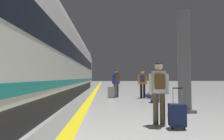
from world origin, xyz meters
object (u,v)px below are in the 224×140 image
Objects in this scene: passenger_mid at (116,81)px; duffel_bag_far at (149,96)px; platform_pillar at (184,63)px; passenger_near at (159,87)px; suitcase_near at (177,115)px; high_speed_train at (12,38)px; waste_bin at (155,93)px; suitcase_mid at (111,92)px; passenger_far at (143,81)px.

duffel_bag_far is at bearing -19.87° from passenger_mid.
platform_pillar is (0.22, -3.89, 1.57)m from duffel_bag_far.
passenger_near is at bearing -102.64° from duffel_bag_far.
passenger_near is 0.79m from suitcase_near.
high_speed_train is 19.65× the size of passenger_mid.
waste_bin is (-0.35, 2.33, -1.27)m from platform_pillar.
platform_pillar is at bearing 47.20° from passenger_near.
suitcase_mid is 1.99m from passenger_far.
high_speed_train is 20.13× the size of passenger_far.
passenger_mid reaches higher than waste_bin.
passenger_near is 1.78× the size of waste_bin.
platform_pillar is (2.09, -4.57, 0.71)m from passenger_mid.
passenger_far is (1.55, -0.46, -0.02)m from passenger_mid.
suitcase_mid is at bearing -135.56° from passenger_mid.
waste_bin is (0.76, 4.20, 0.14)m from suitcase_near.
duffel_bag_far is at bearing 93.18° from platform_pillar.
waste_bin is at bearing -52.25° from passenger_mid.
passenger_mid is (-0.98, 6.45, 0.70)m from suitcase_near.
passenger_near reaches higher than suitcase_mid.
passenger_near is 0.97× the size of passenger_far.
suitcase_near is 0.58× the size of passenger_far.
high_speed_train is 6.06m from suitcase_mid.
passenger_mid is 2.90m from waste_bin.
high_speed_train is 36.98× the size of waste_bin.
platform_pillar is 2.67m from waste_bin.
passenger_far is (1.88, -0.14, 0.64)m from suitcase_mid.
suitcase_near is at bearing -44.93° from passenger_near.
passenger_far is 1.87m from waste_bin.
passenger_near is 3.69× the size of duffel_bag_far.
suitcase_near is 6.56m from passenger_mid.
high_speed_train is 9.35× the size of platform_pillar.
duffel_bag_far is at bearing 77.36° from passenger_near.
duffel_bag_far is 1.60m from waste_bin.
passenger_mid is at bearing 160.13° from duffel_bag_far.
passenger_near is 5.73m from passenger_far.
waste_bin is at bearing -83.98° from passenger_far.
waste_bin is (1.74, -2.25, -0.56)m from passenger_mid.
suitcase_mid is at bearing 175.77° from passenger_far.
platform_pillar is (2.42, -4.25, 1.37)m from suitcase_mid.
platform_pillar is at bearing -60.35° from suitcase_mid.
high_speed_train is 20.75× the size of passenger_near.
platform_pillar reaches higher than passenger_near.
duffel_bag_far is at bearing 85.05° from waste_bin.
suitcase_near is 0.27× the size of platform_pillar.
passenger_near is 5.64m from duffel_bag_far.
passenger_far is at bearing 81.00° from passenger_near.
waste_bin is (1.09, 3.88, -0.50)m from passenger_near.
suitcase_near is 1.48× the size of suitcase_mid.
platform_pillar reaches higher than suitcase_mid.
suitcase_near is at bearing -18.82° from high_speed_train.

